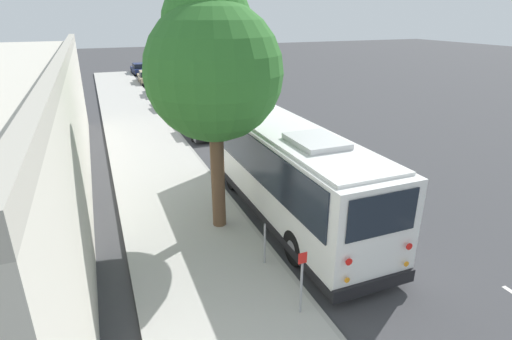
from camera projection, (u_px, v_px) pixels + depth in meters
The scene contains 14 objects.
ground_plane at pixel (287, 200), 15.79m from camera, with size 160.00×160.00×0.00m, color #3D3D3F.
sidewalk_slab at pixel (181, 218), 14.30m from camera, with size 80.00×4.09×0.15m, color #B2AFA8.
curb_strip at pixel (237, 208), 15.03m from camera, with size 80.00×0.14×0.15m, color #9D9A94.
shuttle_bus at pixel (288, 168), 13.98m from camera, with size 10.27×2.73×3.45m.
parked_sedan_silver at pixel (201, 124), 24.23m from camera, with size 4.48×1.83×1.30m.
parked_sedan_gray at pixel (172, 101), 30.41m from camera, with size 4.37×1.91×1.31m.
parked_sedan_white at pixel (159, 89), 35.51m from camera, with size 4.33×1.85×1.29m.
parked_sedan_tan at pixel (148, 77), 41.69m from camera, with size 4.56×1.92×1.29m.
parked_sedan_navy at pixel (140, 69), 48.05m from camera, with size 4.25×1.87×1.26m.
street_tree at pixel (212, 63), 11.85m from camera, with size 4.17×4.17×7.83m.
sign_post_near at pixel (301, 282), 9.39m from camera, with size 0.06×0.22×1.67m.
sign_post_far at pixel (265, 244), 11.36m from camera, with size 0.06×0.06×1.28m.
lane_stripe_mid at pixel (387, 211), 14.97m from camera, with size 2.40×0.14×0.01m, color silver.
lane_stripe_ahead at pixel (309, 160), 20.14m from camera, with size 2.40×0.14×0.01m, color silver.
Camera 1 is at (-12.75, 6.47, 6.93)m, focal length 28.00 mm.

